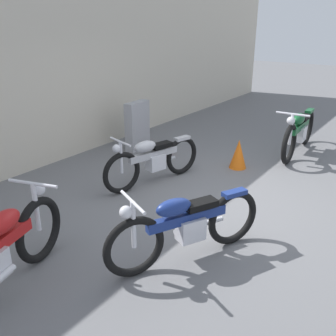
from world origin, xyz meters
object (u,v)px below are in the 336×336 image
at_px(motorcycle_blue, 186,225).
at_px(motorcycle_silver, 153,160).
at_px(helmet, 165,149).
at_px(stone_marker, 137,126).
at_px(traffic_cone, 238,154).
at_px(motorcycle_green, 299,131).

xyz_separation_m(motorcycle_blue, motorcycle_silver, (1.52, 1.64, -0.01)).
bearing_deg(helmet, motorcycle_silver, -152.16).
xyz_separation_m(stone_marker, traffic_cone, (0.21, -2.26, -0.23)).
distance_m(stone_marker, traffic_cone, 2.29).
relative_size(helmet, motorcycle_blue, 0.13).
bearing_deg(motorcycle_blue, helmet, -114.80).
distance_m(stone_marker, motorcycle_blue, 4.13).
bearing_deg(stone_marker, helmet, -88.25).
xyz_separation_m(helmet, motorcycle_blue, (-2.82, -2.33, 0.32)).
bearing_deg(helmet, traffic_cone, -83.24).
bearing_deg(stone_marker, motorcycle_green, -60.16).
relative_size(motorcycle_blue, motorcycle_silver, 0.97).
xyz_separation_m(stone_marker, motorcycle_blue, (-2.80, -3.04, -0.07)).
distance_m(stone_marker, helmet, 0.81).
bearing_deg(traffic_cone, helmet, 96.76).
relative_size(helmet, traffic_cone, 0.44).
bearing_deg(helmet, motorcycle_green, -53.20).
xyz_separation_m(stone_marker, helmet, (0.02, -0.71, -0.39)).
relative_size(stone_marker, motorcycle_green, 0.46).
relative_size(motorcycle_green, motorcycle_silver, 1.16).
height_order(helmet, motorcycle_silver, motorcycle_silver).
relative_size(traffic_cone, motorcycle_silver, 0.29).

